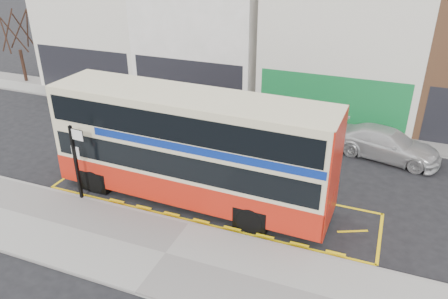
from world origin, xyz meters
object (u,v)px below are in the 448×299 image
at_px(bus_stop_post, 76,157).
at_px(car_silver, 120,99).
at_px(car_white, 387,144).
at_px(car_grey, 255,118).
at_px(street_tree_right, 340,71).
at_px(street_tree_left, 14,20).
at_px(double_decker_bus, 191,147).

xyz_separation_m(bus_stop_post, car_silver, (-4.61, 9.85, -1.48)).
bearing_deg(car_white, car_silver, 98.34).
relative_size(car_silver, car_grey, 0.85).
xyz_separation_m(car_white, street_tree_right, (-3.13, 3.65, 2.44)).
height_order(bus_stop_post, street_tree_left, street_tree_left).
bearing_deg(car_grey, double_decker_bus, -162.71).
height_order(street_tree_left, street_tree_right, street_tree_left).
bearing_deg(bus_stop_post, street_tree_right, 59.96).
xyz_separation_m(double_decker_bus, street_tree_right, (4.33, 10.68, 0.73)).
xyz_separation_m(bus_stop_post, car_white, (11.73, 8.91, -1.37)).
bearing_deg(bus_stop_post, car_white, 41.58).
distance_m(car_white, street_tree_right, 5.39).
bearing_deg(double_decker_bus, car_white, 44.96).
height_order(double_decker_bus, street_tree_left, street_tree_left).
relative_size(double_decker_bus, street_tree_left, 1.75).
height_order(double_decker_bus, car_grey, double_decker_bus).
bearing_deg(car_white, street_tree_left, 95.19).
relative_size(street_tree_left, street_tree_right, 1.44).
height_order(car_silver, street_tree_right, street_tree_right).
distance_m(car_grey, car_white, 7.25).
distance_m(bus_stop_post, street_tree_left, 18.80).
bearing_deg(car_silver, street_tree_right, -73.00).
xyz_separation_m(car_grey, street_tree_right, (4.07, 2.76, 2.47)).
bearing_deg(car_white, bus_stop_post, 138.84).
bearing_deg(street_tree_left, car_white, -6.42).
relative_size(double_decker_bus, car_grey, 2.69).
height_order(double_decker_bus, car_white, double_decker_bus).
relative_size(car_silver, street_tree_right, 0.80).
relative_size(car_grey, street_tree_left, 0.65).
height_order(double_decker_bus, car_silver, double_decker_bus).
bearing_deg(street_tree_left, double_decker_bus, -28.11).
xyz_separation_m(car_grey, street_tree_left, (-18.91, 2.05, 3.90)).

